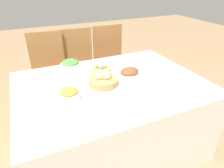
{
  "coord_description": "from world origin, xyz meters",
  "views": [
    {
      "loc": [
        -0.64,
        -1.42,
        1.58
      ],
      "look_at": [
        -0.03,
        -0.09,
        0.78
      ],
      "focal_mm": 32.0,
      "sensor_mm": 36.0,
      "label": 1
    }
  ],
  "objects": [
    {
      "name": "knife",
      "position": [
        0.24,
        -0.44,
        0.74
      ],
      "size": [
        0.02,
        0.18,
        0.0
      ],
      "rotation": [
        0.0,
        0.0,
        -0.05
      ],
      "color": "#B7B7BC",
      "rests_on": "dining_table"
    },
    {
      "name": "carrot_bowl",
      "position": [
        -0.4,
        -0.11,
        0.78
      ],
      "size": [
        0.16,
        0.16,
        0.09
      ],
      "color": "white",
      "rests_on": "dining_table"
    },
    {
      "name": "drinking_cup",
      "position": [
        0.32,
        -0.28,
        0.79
      ],
      "size": [
        0.08,
        0.08,
        0.09
      ],
      "color": "silver",
      "rests_on": "dining_table"
    },
    {
      "name": "butter_dish",
      "position": [
        -0.17,
        -0.29,
        0.76
      ],
      "size": [
        0.12,
        0.07,
        0.03
      ],
      "color": "white",
      "rests_on": "dining_table"
    },
    {
      "name": "chair_far_center",
      "position": [
        -0.03,
        0.96,
        0.53
      ],
      "size": [
        0.45,
        0.45,
        0.99
      ],
      "rotation": [
        0.0,
        0.0,
        -0.08
      ],
      "color": "olive",
      "rests_on": "ground"
    },
    {
      "name": "spoon",
      "position": [
        0.27,
        -0.44,
        0.74
      ],
      "size": [
        0.02,
        0.18,
        0.0
      ],
      "rotation": [
        0.0,
        0.0,
        0.05
      ],
      "color": "#B7B7BC",
      "rests_on": "dining_table"
    },
    {
      "name": "ground_plane",
      "position": [
        0.0,
        0.0,
        0.0
      ],
      "size": [
        12.0,
        12.0,
        0.0
      ],
      "primitive_type": "plane",
      "color": "#937551"
    },
    {
      "name": "fork",
      "position": [
        -0.04,
        -0.44,
        0.74
      ],
      "size": [
        0.02,
        0.18,
        0.0
      ],
      "rotation": [
        0.0,
        0.0,
        -0.05
      ],
      "color": "#B7B7BC",
      "rests_on": "dining_table"
    },
    {
      "name": "egg_basket",
      "position": [
        0.01,
        0.26,
        0.77
      ],
      "size": [
        0.19,
        0.19,
        0.08
      ],
      "color": "#AD8451",
      "rests_on": "dining_table"
    },
    {
      "name": "ham_platter",
      "position": [
        0.23,
        0.08,
        0.77
      ],
      "size": [
        0.28,
        0.2,
        0.08
      ],
      "color": "white",
      "rests_on": "dining_table"
    },
    {
      "name": "dining_table",
      "position": [
        0.0,
        0.0,
        0.37
      ],
      "size": [
        1.63,
        1.19,
        0.74
      ],
      "color": "white",
      "rests_on": "ground"
    },
    {
      "name": "green_salad_bowl",
      "position": [
        -0.25,
        0.46,
        0.78
      ],
      "size": [
        0.2,
        0.2,
        0.09
      ],
      "color": "white",
      "rests_on": "dining_table"
    },
    {
      "name": "bread_basket",
      "position": [
        -0.08,
        -0.0,
        0.79
      ],
      "size": [
        0.25,
        0.25,
        0.11
      ],
      "color": "#AD8451",
      "rests_on": "dining_table"
    },
    {
      "name": "chair_far_right",
      "position": [
        0.43,
        0.96,
        0.53
      ],
      "size": [
        0.43,
        0.43,
        0.99
      ],
      "rotation": [
        0.0,
        0.0,
        -0.03
      ],
      "color": "olive",
      "rests_on": "ground"
    },
    {
      "name": "dinner_plate",
      "position": [
        0.1,
        -0.44,
        0.75
      ],
      "size": [
        0.23,
        0.23,
        0.01
      ],
      "color": "white",
      "rests_on": "dining_table"
    },
    {
      "name": "chair_far_left",
      "position": [
        -0.41,
        0.96,
        0.53
      ],
      "size": [
        0.47,
        0.47,
        0.99
      ],
      "rotation": [
        0.0,
        0.0,
        -0.12
      ],
      "color": "olive",
      "rests_on": "ground"
    }
  ]
}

